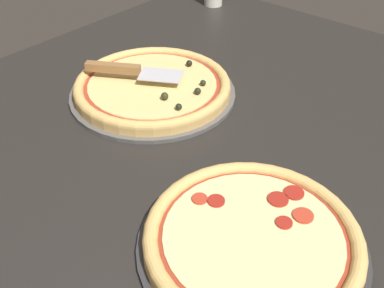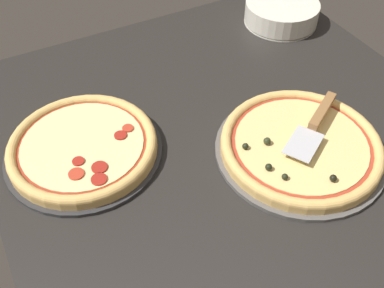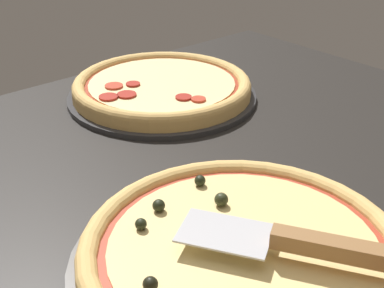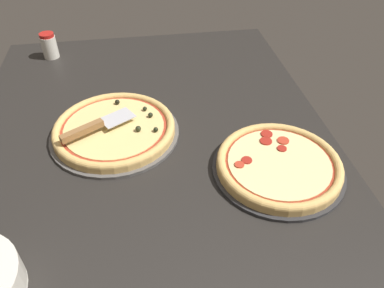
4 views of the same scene
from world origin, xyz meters
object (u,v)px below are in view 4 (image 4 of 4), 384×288
at_px(pizza_front, 114,128).
at_px(serving_spatula, 90,128).
at_px(pizza_back, 279,164).
at_px(parmesan_shaker, 49,46).

distance_m(pizza_front, serving_spatula, 0.08).
xyz_separation_m(pizza_back, serving_spatula, (-0.21, -0.53, 0.03)).
relative_size(pizza_front, pizza_back, 1.09).
height_order(serving_spatula, parmesan_shaker, parmesan_shaker).
distance_m(pizza_back, parmesan_shaker, 1.09).
height_order(pizza_back, parmesan_shaker, parmesan_shaker).
xyz_separation_m(pizza_back, parmesan_shaker, (-0.81, -0.73, 0.03)).
xyz_separation_m(pizza_front, serving_spatula, (0.03, -0.07, 0.03)).
bearing_deg(pizza_front, serving_spatula, -66.03).
bearing_deg(serving_spatula, parmesan_shaker, -161.86).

